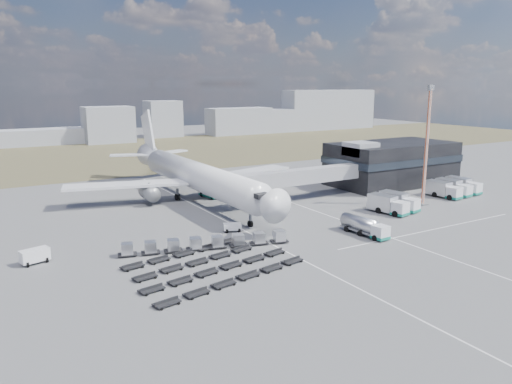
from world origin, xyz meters
TOP-DOWN VIEW (x-y plane):
  - ground at (0.00, 0.00)m, footprint 420.00×420.00m
  - grass_strip at (0.00, 110.00)m, footprint 420.00×90.00m
  - lane_markings at (9.77, 3.00)m, footprint 47.12×110.00m
  - terminal at (47.77, 23.96)m, footprint 30.40×16.40m
  - jet_bridge at (15.90, 20.42)m, footprint 30.30×3.80m
  - airliner at (0.00, 32.38)m, footprint 51.59×64.53m
  - skyline at (8.54, 152.41)m, footprint 315.85×23.52m
  - fuel_tanker at (13.37, -4.44)m, footprint 2.86×9.08m
  - pushback_tug at (-4.00, 8.00)m, footprint 3.28×2.55m
  - utility_van at (-33.91, 8.32)m, footprint 4.01×2.58m
  - catering_truck at (3.78, 32.80)m, footprint 3.19×5.92m
  - service_trucks_near at (28.42, 4.00)m, footprint 7.86×8.86m
  - service_trucks_far at (50.35, 7.87)m, footprint 10.98×8.75m
  - uld_row at (-11.49, 1.94)m, footprint 24.70×7.95m
  - baggage_dollies at (-14.70, -5.29)m, footprint 24.35×17.90m
  - floodlight_mast at (37.75, 5.19)m, footprint 2.25×1.82m

SIDE VIEW (x-z plane):
  - ground at x=0.00m, z-range 0.00..0.00m
  - grass_strip at x=0.00m, z-range 0.00..0.01m
  - lane_markings at x=9.77m, z-range 0.00..0.01m
  - baggage_dollies at x=-14.70m, z-range 0.00..0.71m
  - pushback_tug at x=-4.00m, z-range 0.00..1.34m
  - utility_van at x=-33.91m, z-range 0.00..2.02m
  - uld_row at x=-11.49m, z-range 0.17..1.86m
  - catering_truck at x=3.78m, z-range 0.03..2.61m
  - fuel_tanker at x=13.37m, z-range 0.00..2.89m
  - service_trucks_far at x=50.35m, z-range 0.14..3.25m
  - service_trucks_near at x=28.42m, z-range 0.14..3.25m
  - jet_bridge at x=15.90m, z-range 1.53..8.58m
  - terminal at x=47.77m, z-range -0.25..10.75m
  - airliner at x=0.00m, z-range -3.52..14.10m
  - skyline at x=8.54m, z-range -2.23..18.68m
  - floodlight_mast at x=37.75m, z-range 0.03..23.62m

